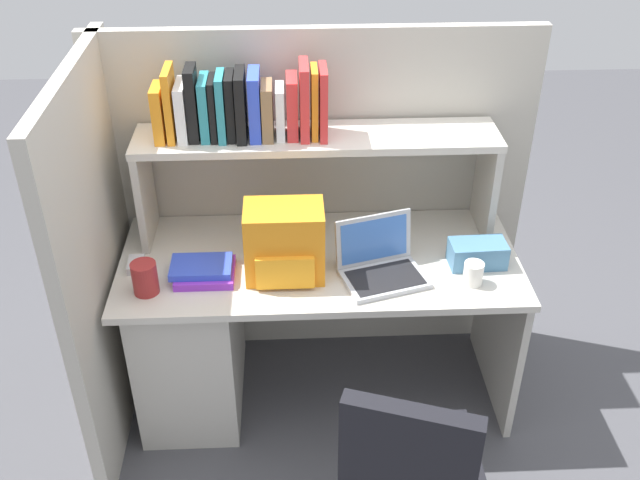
% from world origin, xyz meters
% --- Properties ---
extents(ground_plane, '(8.00, 8.00, 0.00)m').
position_xyz_m(ground_plane, '(0.00, 0.00, 0.00)').
color(ground_plane, '#4C4C51').
extents(desk, '(1.60, 0.70, 0.73)m').
position_xyz_m(desk, '(-0.39, 0.00, 0.40)').
color(desk, beige).
rests_on(desk, ground_plane).
extents(cubicle_partition_rear, '(1.84, 0.05, 1.55)m').
position_xyz_m(cubicle_partition_rear, '(0.00, 0.38, 0.78)').
color(cubicle_partition_rear, '#B2ADA0').
rests_on(cubicle_partition_rear, ground_plane).
extents(cubicle_partition_left, '(0.05, 1.06, 1.55)m').
position_xyz_m(cubicle_partition_left, '(-0.85, -0.05, 0.78)').
color(cubicle_partition_left, '#B2ADA0').
rests_on(cubicle_partition_left, ground_plane).
extents(overhead_hutch, '(1.44, 0.28, 0.45)m').
position_xyz_m(overhead_hutch, '(0.00, 0.20, 1.08)').
color(overhead_hutch, '#BCB7AC').
rests_on(overhead_hutch, desk).
extents(reference_books_on_shelf, '(0.66, 0.19, 0.29)m').
position_xyz_m(reference_books_on_shelf, '(-0.29, 0.20, 1.31)').
color(reference_books_on_shelf, orange).
rests_on(reference_books_on_shelf, overhead_hutch).
extents(laptop, '(0.37, 0.32, 0.22)m').
position_xyz_m(laptop, '(0.23, -0.12, 0.78)').
color(laptop, '#B7BABF').
rests_on(laptop, desk).
extents(backpack, '(0.30, 0.23, 0.29)m').
position_xyz_m(backpack, '(-0.14, -0.10, 0.87)').
color(backpack, orange).
rests_on(backpack, desk).
extents(computer_mouse, '(0.06, 0.11, 0.03)m').
position_xyz_m(computer_mouse, '(-0.72, -0.03, 0.75)').
color(computer_mouse, silver).
rests_on(computer_mouse, desk).
extents(paper_cup, '(0.08, 0.08, 0.09)m').
position_xyz_m(paper_cup, '(0.58, -0.20, 0.78)').
color(paper_cup, white).
rests_on(paper_cup, desk).
extents(tissue_box, '(0.22, 0.13, 0.10)m').
position_xyz_m(tissue_box, '(0.62, -0.07, 0.78)').
color(tissue_box, teal).
rests_on(tissue_box, desk).
extents(snack_canister, '(0.10, 0.10, 0.13)m').
position_xyz_m(snack_canister, '(-0.66, -0.19, 0.79)').
color(snack_canister, maroon).
rests_on(snack_canister, desk).
extents(desk_book_stack, '(0.24, 0.20, 0.06)m').
position_xyz_m(desk_book_stack, '(-0.45, -0.10, 0.76)').
color(desk_book_stack, purple).
rests_on(desk_book_stack, desk).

